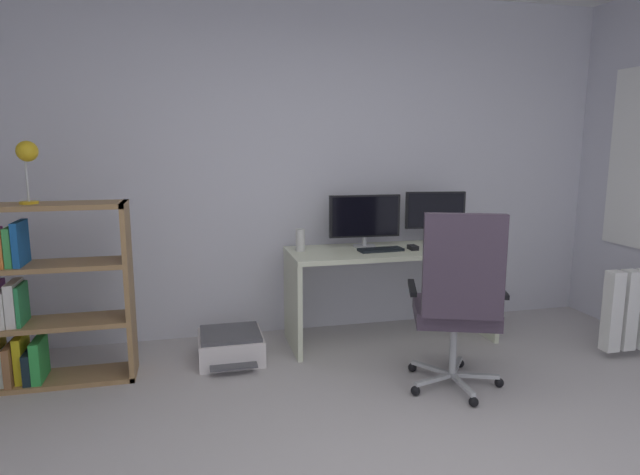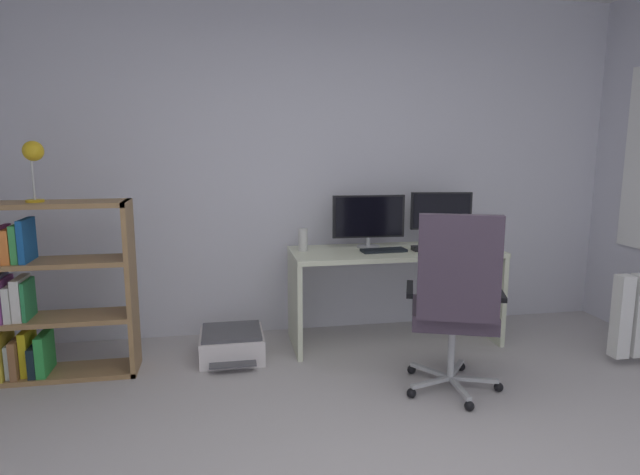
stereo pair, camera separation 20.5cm
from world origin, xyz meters
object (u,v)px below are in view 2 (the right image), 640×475
(desk, at_px, (394,273))
(keyboard, at_px, (384,250))
(monitor_secondary, at_px, (441,213))
(computer_mouse, at_px, (417,249))
(office_chair, at_px, (455,300))
(desk_lamp, at_px, (33,156))
(printer, at_px, (232,344))
(monitor_main, at_px, (369,218))
(bookshelf, at_px, (46,297))
(desktop_speaker, at_px, (303,240))

(desk, bearing_deg, keyboard, -151.19)
(monitor_secondary, height_order, computer_mouse, monitor_secondary)
(office_chair, distance_m, desk_lamp, 2.77)
(keyboard, distance_m, printer, 1.32)
(monitor_main, distance_m, office_chair, 1.18)
(desk, xyz_separation_m, keyboard, (-0.11, -0.06, 0.20))
(desk, distance_m, bookshelf, 2.48)
(keyboard, bearing_deg, office_chair, -83.14)
(monitor_main, relative_size, keyboard, 1.68)
(desk, xyz_separation_m, office_chair, (0.06, -0.97, 0.07))
(monitor_main, relative_size, bookshelf, 0.48)
(keyboard, bearing_deg, bookshelf, 179.92)
(monitor_main, bearing_deg, printer, -167.28)
(keyboard, height_order, bookshelf, bookshelf)
(office_chair, bearing_deg, bookshelf, 163.18)
(office_chair, height_order, printer, office_chair)
(computer_mouse, xyz_separation_m, desk_lamp, (-2.61, -0.14, 0.71))
(keyboard, distance_m, bookshelf, 2.37)
(desk, xyz_separation_m, monitor_secondary, (0.42, 0.13, 0.44))
(monitor_secondary, height_order, printer, monitor_secondary)
(monitor_main, xyz_separation_m, desktop_speaker, (-0.53, -0.05, -0.15))
(desk, relative_size, computer_mouse, 16.05)
(office_chair, bearing_deg, monitor_secondary, 71.93)
(keyboard, xyz_separation_m, desktop_speaker, (-0.60, 0.14, 0.07))
(desktop_speaker, bearing_deg, desk_lamp, -170.63)
(desk, relative_size, monitor_secondary, 3.31)
(monitor_main, bearing_deg, keyboard, -69.83)
(computer_mouse, bearing_deg, bookshelf, -177.10)
(monitor_secondary, distance_m, office_chair, 1.22)
(desk, distance_m, desk_lamp, 2.64)
(desk_lamp, bearing_deg, printer, 4.41)
(monitor_secondary, relative_size, desktop_speaker, 2.85)
(monitor_secondary, xyz_separation_m, keyboard, (-0.53, -0.19, -0.25))
(computer_mouse, relative_size, bookshelf, 0.08)
(bookshelf, bearing_deg, computer_mouse, 3.06)
(monitor_secondary, relative_size, bookshelf, 0.41)
(bookshelf, bearing_deg, office_chair, -16.82)
(desktop_speaker, bearing_deg, monitor_secondary, 2.42)
(monitor_main, height_order, bookshelf, bookshelf)
(desktop_speaker, xyz_separation_m, desk_lamp, (-1.76, -0.29, 0.65))
(bookshelf, xyz_separation_m, desk_lamp, (0.00, 0.00, 0.92))
(desktop_speaker, bearing_deg, bookshelf, -170.63)
(office_chair, bearing_deg, desk, 93.53)
(desk, height_order, computer_mouse, computer_mouse)
(office_chair, bearing_deg, computer_mouse, 84.42)
(monitor_secondary, height_order, desktop_speaker, monitor_secondary)
(desktop_speaker, relative_size, printer, 0.32)
(computer_mouse, xyz_separation_m, printer, (-1.41, -0.05, -0.65))
(bookshelf, bearing_deg, desk_lamp, 11.08)
(desktop_speaker, relative_size, office_chair, 0.15)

